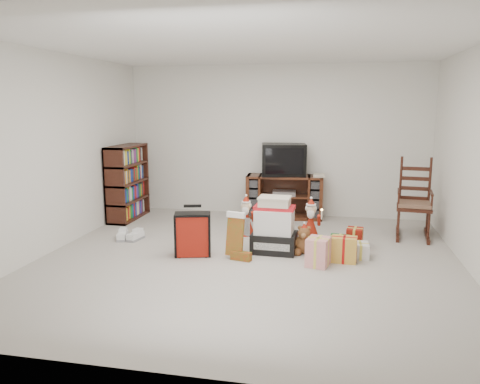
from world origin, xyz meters
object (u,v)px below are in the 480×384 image
(tv_stand, at_px, (284,197))
(rocking_chair, at_px, (413,208))
(gift_pile, at_px, (274,229))
(bookshelf, at_px, (128,184))
(teddy_bear, at_px, (304,241))
(red_suitcase, at_px, (193,234))
(sneaker_pair, at_px, (129,236))
(mrs_claus_figurine, at_px, (246,221))
(santa_figurine, at_px, (311,225))
(gift_cluster, at_px, (340,246))
(crt_television, at_px, (284,160))

(tv_stand, distance_m, rocking_chair, 2.04)
(gift_pile, bearing_deg, bookshelf, 154.91)
(teddy_bear, bearing_deg, rocking_chair, 37.95)
(teddy_bear, bearing_deg, gift_pile, -178.18)
(gift_pile, xyz_separation_m, red_suitcase, (-0.97, -0.34, -0.03))
(bookshelf, relative_size, rocking_chair, 1.04)
(rocking_chair, bearing_deg, teddy_bear, -135.39)
(tv_stand, xyz_separation_m, sneaker_pair, (-1.96, -1.73, -0.30))
(red_suitcase, distance_m, mrs_claus_figurine, 1.05)
(santa_figurine, relative_size, sneaker_pair, 1.66)
(red_suitcase, height_order, mrs_claus_figurine, red_suitcase)
(santa_figurine, distance_m, gift_cluster, 0.68)
(bookshelf, distance_m, mrs_claus_figurine, 2.25)
(mrs_claus_figurine, bearing_deg, crt_television, 74.18)
(santa_figurine, bearing_deg, bookshelf, 165.51)
(red_suitcase, xyz_separation_m, sneaker_pair, (-1.08, 0.48, -0.22))
(gift_cluster, bearing_deg, red_suitcase, -169.62)
(red_suitcase, xyz_separation_m, mrs_claus_figurine, (0.49, 0.92, -0.04))
(tv_stand, bearing_deg, gift_cluster, -68.25)
(bookshelf, height_order, red_suitcase, bookshelf)
(tv_stand, relative_size, sneaker_pair, 3.40)
(tv_stand, distance_m, bookshelf, 2.57)
(bookshelf, height_order, gift_cluster, bookshelf)
(crt_television, bearing_deg, red_suitcase, -120.30)
(sneaker_pair, relative_size, crt_television, 0.48)
(tv_stand, height_order, teddy_bear, tv_stand)
(bookshelf, distance_m, gift_cluster, 3.67)
(gift_pile, relative_size, mrs_claus_figurine, 1.16)
(bookshelf, xyz_separation_m, red_suitcase, (1.61, -1.65, -0.31))
(rocking_chair, bearing_deg, tv_stand, 165.84)
(santa_figurine, xyz_separation_m, gift_cluster, (0.39, -0.55, -0.11))
(teddy_bear, height_order, sneaker_pair, teddy_bear)
(red_suitcase, relative_size, santa_figurine, 1.03)
(red_suitcase, height_order, crt_television, crt_television)
(teddy_bear, distance_m, sneaker_pair, 2.42)
(tv_stand, distance_m, mrs_claus_figurine, 1.36)
(teddy_bear, xyz_separation_m, sneaker_pair, (-2.42, 0.13, -0.10))
(tv_stand, xyz_separation_m, gift_cluster, (0.90, -1.89, -0.23))
(mrs_claus_figurine, relative_size, sneaker_pair, 1.63)
(teddy_bear, bearing_deg, tv_stand, 103.66)
(rocking_chair, relative_size, mrs_claus_figurine, 1.92)
(santa_figurine, bearing_deg, gift_cluster, -54.23)
(rocking_chair, distance_m, sneaker_pair, 4.01)
(bookshelf, xyz_separation_m, rocking_chair, (4.40, -0.16, -0.18))
(red_suitcase, distance_m, crt_television, 2.49)
(red_suitcase, bearing_deg, bookshelf, 119.45)
(rocking_chair, bearing_deg, sneaker_pair, -158.75)
(tv_stand, bearing_deg, mrs_claus_figurine, -110.59)
(red_suitcase, xyz_separation_m, gift_cluster, (1.78, 0.33, -0.14))
(gift_pile, distance_m, crt_television, 2.00)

